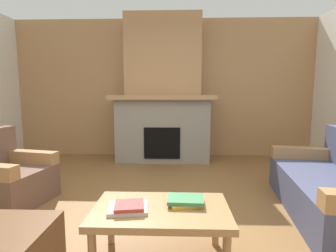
% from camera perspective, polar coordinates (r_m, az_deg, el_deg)
% --- Properties ---
extents(ground, '(9.00, 9.00, 0.00)m').
position_cam_1_polar(ground, '(2.66, -4.21, -21.19)').
color(ground, brown).
extents(wall_back_wood_panel, '(6.00, 0.12, 2.70)m').
position_cam_1_polar(wall_back_wood_panel, '(5.34, -0.88, 8.11)').
color(wall_back_wood_panel, tan).
rests_on(wall_back_wood_panel, ground).
extents(fireplace, '(1.90, 0.82, 2.70)m').
position_cam_1_polar(fireplace, '(4.96, -1.09, 6.03)').
color(fireplace, gray).
rests_on(fireplace, ground).
extents(armchair, '(0.90, 0.90, 0.85)m').
position_cam_1_polar(armchair, '(3.58, -31.72, -9.66)').
color(armchair, brown).
rests_on(armchair, ground).
extents(coffee_table, '(1.00, 0.60, 0.43)m').
position_cam_1_polar(coffee_table, '(2.03, -1.53, -18.72)').
color(coffee_table, '#A87A4C').
rests_on(coffee_table, ground).
extents(book_stack_near_edge, '(0.30, 0.25, 0.05)m').
position_cam_1_polar(book_stack_near_edge, '(1.98, -8.60, -17.09)').
color(book_stack_near_edge, beige).
rests_on(book_stack_near_edge, coffee_table).
extents(book_stack_center, '(0.28, 0.23, 0.05)m').
position_cam_1_polar(book_stack_center, '(2.05, 3.87, -15.97)').
color(book_stack_center, gold).
rests_on(book_stack_center, coffee_table).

